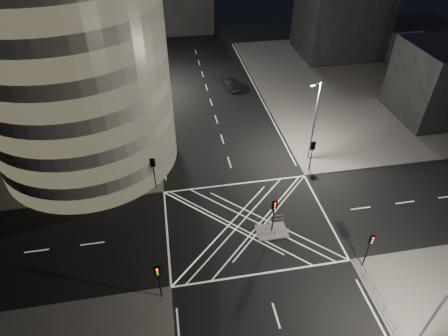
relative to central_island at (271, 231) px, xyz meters
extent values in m
plane|color=black|center=(-2.00, 1.50, -0.07)|extent=(120.00, 120.00, 0.00)
cube|color=#5A5754|center=(-31.00, 28.50, 0.00)|extent=(42.00, 42.00, 0.15)
cube|color=#5A5754|center=(27.00, 28.50, 0.00)|extent=(42.00, 42.00, 0.15)
cube|color=slate|center=(0.00, 0.00, 0.00)|extent=(3.00, 2.00, 0.15)
cylinder|color=gray|center=(-18.00, 15.50, 12.57)|extent=(20.00, 20.00, 25.00)
cube|color=gray|center=(-24.00, 43.50, 11.07)|extent=(24.00, 16.00, 22.00)
cube|color=black|center=(24.00, 41.50, 7.58)|extent=(14.00, 12.00, 15.00)
cube|color=black|center=(28.00, 17.50, 5.08)|extent=(10.00, 10.00, 10.00)
cylinder|color=black|center=(-12.50, 10.50, 1.56)|extent=(0.32, 0.32, 2.97)
ellipsoid|color=black|center=(-12.50, 10.50, 4.18)|extent=(4.12, 4.12, 4.74)
cylinder|color=black|center=(-12.50, 16.50, 1.95)|extent=(0.32, 0.32, 3.75)
ellipsoid|color=black|center=(-12.50, 16.50, 5.24)|extent=(5.13, 5.13, 5.90)
cylinder|color=black|center=(-12.50, 22.50, 1.76)|extent=(0.32, 0.32, 3.37)
ellipsoid|color=black|center=(-12.50, 22.50, 4.76)|extent=(4.80, 4.80, 5.52)
cylinder|color=black|center=(-12.50, 28.50, 2.08)|extent=(0.32, 0.32, 4.01)
ellipsoid|color=black|center=(-12.50, 28.50, 5.44)|extent=(4.90, 4.90, 5.63)
cylinder|color=black|center=(-12.50, 34.50, 1.44)|extent=(0.32, 0.32, 2.73)
ellipsoid|color=black|center=(-12.50, 34.50, 3.86)|extent=(3.84, 3.84, 4.42)
cylinder|color=black|center=(-10.80, 8.30, 1.57)|extent=(0.12, 0.12, 3.00)
cube|color=black|center=(-10.80, 8.30, 3.52)|extent=(0.28, 0.22, 0.90)
cube|color=black|center=(-10.80, 8.30, 3.52)|extent=(0.55, 0.04, 1.10)
cylinder|color=black|center=(-10.80, -5.30, 1.57)|extent=(0.12, 0.12, 3.00)
cube|color=black|center=(-10.80, -5.30, 3.52)|extent=(0.28, 0.22, 0.90)
cube|color=black|center=(-10.80, -5.30, 3.52)|extent=(0.55, 0.04, 1.10)
cylinder|color=black|center=(6.80, 8.30, 1.57)|extent=(0.12, 0.12, 3.00)
cube|color=black|center=(6.80, 8.30, 3.52)|extent=(0.28, 0.22, 0.90)
cube|color=black|center=(6.80, 8.30, 3.52)|extent=(0.55, 0.04, 1.10)
cylinder|color=black|center=(6.80, -5.30, 1.57)|extent=(0.12, 0.12, 3.00)
cube|color=black|center=(6.80, -5.30, 3.52)|extent=(0.28, 0.22, 0.90)
cube|color=black|center=(6.80, -5.30, 3.52)|extent=(0.55, 0.04, 1.10)
cylinder|color=black|center=(0.00, 0.00, 1.57)|extent=(0.12, 0.12, 3.00)
cube|color=black|center=(0.00, 0.00, 3.52)|extent=(0.28, 0.22, 0.90)
cube|color=black|center=(0.00, 0.00, 3.52)|extent=(0.55, 0.04, 1.10)
cylinder|color=slate|center=(-11.50, 13.50, 5.08)|extent=(0.20, 0.20, 10.00)
cylinder|color=slate|center=(-11.05, 13.50, 9.93)|extent=(0.90, 0.10, 0.10)
cube|color=slate|center=(-10.60, 13.50, 9.83)|extent=(0.50, 0.25, 0.18)
cube|color=white|center=(-10.60, 13.50, 9.72)|extent=(0.42, 0.20, 0.05)
cylinder|color=slate|center=(-11.50, 31.50, 5.08)|extent=(0.20, 0.20, 10.00)
cylinder|color=slate|center=(-11.05, 31.50, 9.93)|extent=(0.90, 0.10, 0.10)
cube|color=slate|center=(-10.60, 31.50, 9.83)|extent=(0.50, 0.25, 0.18)
cube|color=white|center=(-10.60, 31.50, 9.72)|extent=(0.42, 0.20, 0.05)
cylinder|color=slate|center=(7.50, 10.50, 5.08)|extent=(0.20, 0.20, 10.00)
cylinder|color=slate|center=(7.05, 10.50, 9.93)|extent=(0.90, 0.10, 0.10)
cube|color=slate|center=(6.60, 10.50, 9.83)|extent=(0.50, 0.25, 0.18)
cube|color=white|center=(6.60, 10.50, 9.72)|extent=(0.42, 0.20, 0.05)
cylinder|color=slate|center=(7.50, -12.50, 5.08)|extent=(0.20, 0.20, 10.00)
cube|color=slate|center=(6.30, -10.65, 0.62)|extent=(0.06, 11.70, 1.10)
cube|color=slate|center=(0.00, -0.90, 0.62)|extent=(2.80, 0.06, 1.10)
cube|color=slate|center=(0.00, 0.90, 0.62)|extent=(2.80, 0.06, 1.10)
imported|color=black|center=(1.89, 30.49, 0.64)|extent=(2.14, 4.50, 1.42)
camera|label=1|loc=(-8.78, -23.25, 27.51)|focal=30.00mm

